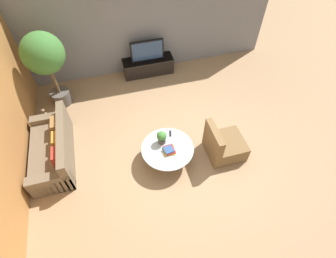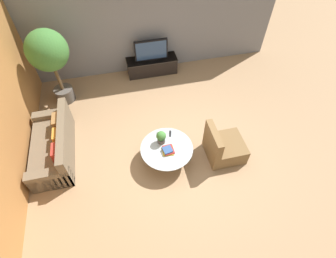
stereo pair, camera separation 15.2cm
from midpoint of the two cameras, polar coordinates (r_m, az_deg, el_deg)
The scene contains 12 objects.
ground_plane at distance 6.12m, azimuth 2.25°, elevation -4.48°, with size 24.00×24.00×0.00m, color #9E7A56.
back_wall_stone at distance 7.58m, azimuth -4.12°, elevation 22.64°, with size 7.40×0.12×3.00m, color slate.
media_console at distance 7.98m, azimuth -2.96°, elevation 13.64°, with size 1.47×0.50×0.47m.
television at distance 7.68m, azimuth -3.11°, elevation 16.77°, with size 0.94×0.13×0.60m.
coffee_table at distance 5.73m, azimuth 0.49°, elevation -4.89°, with size 1.13×1.13×0.42m.
couch_by_wall at distance 6.31m, azimuth -22.86°, elevation -3.48°, with size 0.84×1.86×0.84m.
armchair_wicker at distance 5.97m, azimuth 12.64°, elevation -3.89°, with size 0.80×0.76×0.86m.
potted_palm_tall at distance 6.89m, azimuth -23.90°, elevation 14.49°, with size 0.96×0.96×2.02m.
potted_plant_tabletop at distance 5.60m, azimuth -0.71°, elevation -1.77°, with size 0.21×0.21×0.31m.
book_stack at distance 5.55m, azimuth 0.80°, elevation -4.60°, with size 0.26×0.28×0.08m.
remote_black at distance 5.86m, azimuth 1.24°, elevation -1.00°, with size 0.04×0.16×0.02m, color black.
remote_silver at distance 5.84m, azimuth -1.15°, elevation -1.18°, with size 0.04×0.16×0.02m, color gray.
Camera 2 is at (-0.97, -3.41, 4.99)m, focal length 28.00 mm.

